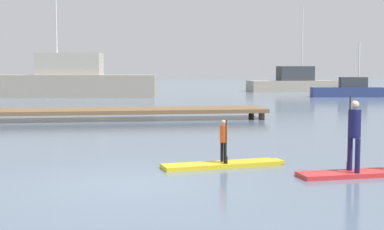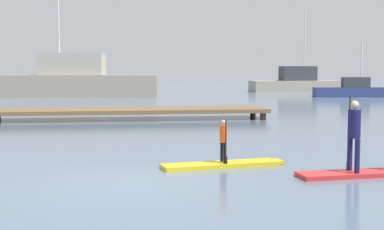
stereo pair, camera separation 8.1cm
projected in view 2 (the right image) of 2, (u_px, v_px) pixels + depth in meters
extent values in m
plane|color=slate|center=(132.00, 184.00, 11.35)|extent=(240.00, 240.00, 0.00)
cube|color=gold|center=(221.00, 165.00, 13.35)|extent=(2.97, 1.12, 0.10)
cube|color=gold|center=(276.00, 161.00, 13.81)|extent=(0.31, 0.48, 0.09)
cylinder|color=black|center=(222.00, 152.00, 13.45)|extent=(0.08, 0.08, 0.50)
cylinder|color=black|center=(225.00, 153.00, 13.24)|extent=(0.08, 0.08, 0.50)
cylinder|color=#E54C14|center=(223.00, 134.00, 13.31)|extent=(0.21, 0.21, 0.41)
sphere|color=tan|center=(224.00, 122.00, 13.28)|extent=(0.12, 0.12, 0.12)
cylinder|color=black|center=(226.00, 142.00, 13.17)|extent=(0.03, 0.03, 1.05)
cube|color=black|center=(226.00, 160.00, 13.21)|extent=(0.05, 0.14, 0.18)
cube|color=red|center=(362.00, 174.00, 12.23)|extent=(3.01, 0.90, 0.10)
cylinder|color=#19194C|center=(350.00, 154.00, 12.31)|extent=(0.12, 0.12, 0.76)
cylinder|color=#19194C|center=(357.00, 156.00, 11.99)|extent=(0.12, 0.12, 0.76)
cylinder|color=#19194C|center=(354.00, 124.00, 12.09)|extent=(0.30, 0.30, 0.62)
sphere|color=beige|center=(355.00, 105.00, 12.05)|extent=(0.18, 0.18, 0.18)
cylinder|color=black|center=(349.00, 133.00, 12.31)|extent=(0.03, 0.03, 1.67)
cube|color=black|center=(348.00, 166.00, 12.38)|extent=(0.04, 0.14, 0.18)
cube|color=#9E9384|center=(77.00, 86.00, 44.83)|extent=(13.58, 5.16, 1.80)
cube|color=#B2AD9E|center=(72.00, 64.00, 44.68)|extent=(5.44, 2.93, 1.76)
cube|color=#9E9384|center=(294.00, 86.00, 54.67)|extent=(8.76, 3.00, 1.09)
cube|color=#33383D|center=(298.00, 73.00, 54.63)|extent=(3.46, 1.95, 1.43)
cylinder|color=silver|center=(305.00, 37.00, 54.43)|extent=(0.12, 0.12, 5.84)
cube|color=navy|center=(349.00, 92.00, 44.70)|extent=(5.88, 2.09, 0.78)
cube|color=#33383D|center=(356.00, 82.00, 44.63)|extent=(2.26, 1.15, 0.83)
cylinder|color=silver|center=(362.00, 60.00, 44.47)|extent=(0.12, 0.12, 2.81)
cube|color=brown|center=(130.00, 111.00, 25.48)|extent=(12.84, 2.50, 0.18)
cylinder|color=#473828|center=(263.00, 114.00, 25.39)|extent=(0.28, 0.28, 0.50)
cylinder|color=#473828|center=(253.00, 111.00, 27.27)|extent=(0.28, 0.28, 0.50)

